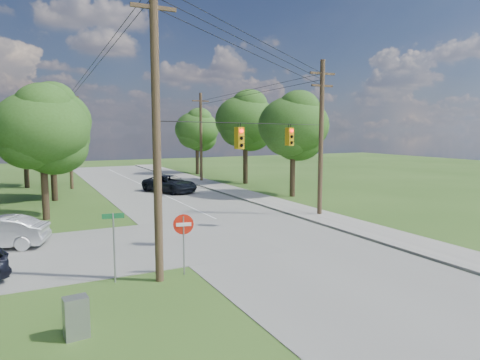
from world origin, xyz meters
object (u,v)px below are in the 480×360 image
pole_ne (321,136)px  control_cabinet (76,317)px  pole_sw (156,120)px  car_main_north (170,184)px  pole_north_e (201,136)px  do_not_enter_sign (184,231)px  pole_north_w (70,137)px

pole_ne → control_cabinet: pole_ne is taller
pole_sw → car_main_north: bearing=71.5°
car_main_north → control_cabinet: car_main_north is taller
pole_sw → pole_ne: bearing=29.4°
car_main_north → pole_north_e: bearing=24.4°
pole_north_e → car_main_north: size_ratio=1.76×
car_main_north → do_not_enter_sign: 23.42m
pole_north_w → car_main_north: bearing=-40.6°
control_cabinet → do_not_enter_sign: 5.95m
pole_sw → pole_north_w: pole_sw is taller
do_not_enter_sign → pole_north_w: bearing=107.4°
pole_sw → do_not_enter_sign: pole_sw is taller
pole_north_w → do_not_enter_sign: bearing=-87.1°
car_main_north → pole_sw: bearing=-133.3°
pole_sw → control_cabinet: (-3.41, -3.43, -5.63)m
pole_ne → pole_north_e: pole_ne is taller
do_not_enter_sign → pole_north_e: bearing=81.6°
do_not_enter_sign → control_cabinet: bearing=-126.2°
pole_north_e → pole_sw: bearing=-114.5°
pole_ne → pole_north_e: (-0.00, 22.00, -0.34)m
pole_north_w → do_not_enter_sign: pole_north_w is taller
pole_north_e → car_main_north: (-5.90, -6.86, -4.31)m
control_cabinet → car_main_north: bearing=61.6°
pole_ne → pole_north_w: size_ratio=1.05×
pole_sw → pole_north_e: size_ratio=1.20×
do_not_enter_sign → pole_sw: bearing=-152.1°
car_main_north → pole_ne: bearing=-93.6°
control_cabinet → do_not_enter_sign: size_ratio=0.48×
pole_ne → car_main_north: size_ratio=1.85×
pole_north_e → control_cabinet: (-16.91, -33.03, -4.53)m
pole_north_e → pole_north_w: size_ratio=1.00×
pole_ne → pole_north_w: pole_ne is taller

